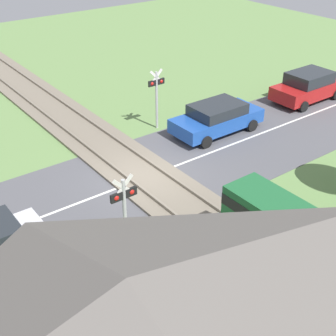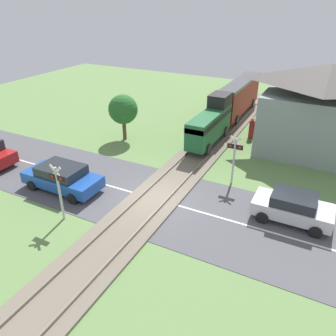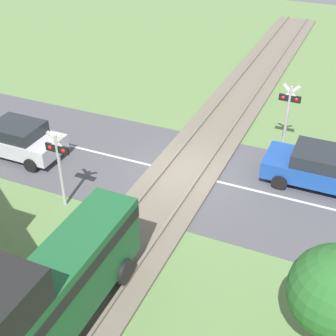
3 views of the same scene
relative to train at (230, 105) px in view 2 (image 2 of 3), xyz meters
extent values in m
plane|color=#66894C|center=(0.00, -12.67, -1.87)|extent=(60.00, 60.00, 0.00)
cube|color=#515156|center=(0.00, -12.67, -1.86)|extent=(48.00, 6.40, 0.02)
cube|color=silver|center=(0.00, -12.67, -1.85)|extent=(48.00, 0.12, 0.00)
cube|color=#756B5B|center=(0.00, -12.67, -1.81)|extent=(2.80, 48.00, 0.12)
cube|color=slate|center=(-0.72, -12.67, -1.69)|extent=(0.10, 48.00, 0.12)
cube|color=slate|center=(0.72, -12.67, -1.69)|extent=(0.10, 48.00, 0.12)
cube|color=#1E6033|center=(0.00, -4.62, -0.30)|extent=(1.35, 5.77, 1.90)
cube|color=black|center=(0.00, -4.62, 0.22)|extent=(1.37, 5.77, 0.36)
cube|color=black|center=(0.00, -2.65, 1.10)|extent=(1.35, 1.85, 0.90)
cylinder|color=black|center=(-0.72, -6.46, -1.25)|extent=(0.14, 0.76, 0.76)
cylinder|color=black|center=(0.72, -6.46, -1.25)|extent=(0.14, 0.76, 0.76)
cylinder|color=black|center=(-0.72, -2.77, -1.25)|extent=(0.14, 0.76, 0.76)
cylinder|color=black|center=(0.72, -2.77, -1.25)|extent=(0.14, 0.76, 0.76)
cube|color=maroon|center=(0.00, 2.91, -0.05)|extent=(1.35, 8.47, 2.40)
cube|color=#47474C|center=(0.00, 2.91, 1.27)|extent=(1.41, 8.47, 0.24)
cylinder|color=black|center=(-0.72, 0.20, -1.25)|extent=(0.14, 0.76, 0.76)
cylinder|color=black|center=(0.72, 0.20, -1.25)|extent=(0.14, 0.76, 0.76)
cylinder|color=black|center=(-0.72, 5.61, -1.25)|extent=(0.14, 0.76, 0.76)
cylinder|color=black|center=(0.72, 5.61, -1.25)|extent=(0.14, 0.76, 0.76)
cube|color=#1E4CA8|center=(-5.19, -14.11, -1.24)|extent=(4.56, 1.90, 0.66)
cube|color=#23282D|center=(-5.19, -14.11, -0.66)|extent=(2.51, 1.75, 0.51)
cylinder|color=black|center=(-3.71, -13.17, -1.57)|extent=(0.60, 0.18, 0.60)
cylinder|color=black|center=(-3.71, -15.06, -1.57)|extent=(0.60, 0.18, 0.60)
cylinder|color=black|center=(-6.67, -13.17, -1.57)|extent=(0.60, 0.18, 0.60)
cylinder|color=black|center=(-6.67, -15.06, -1.57)|extent=(0.60, 0.18, 0.60)
cube|color=silver|center=(6.86, -11.23, -1.24)|extent=(3.72, 1.76, 0.67)
cube|color=#23282D|center=(6.86, -11.23, -0.65)|extent=(2.05, 1.62, 0.51)
cylinder|color=black|center=(5.65, -12.11, -1.57)|extent=(0.60, 0.18, 0.60)
cylinder|color=black|center=(5.65, -10.35, -1.57)|extent=(0.60, 0.18, 0.60)
cylinder|color=black|center=(8.07, -12.11, -1.57)|extent=(0.60, 0.18, 0.60)
cylinder|color=black|center=(8.07, -10.35, -1.57)|extent=(0.60, 0.18, 0.60)
cylinder|color=black|center=(-10.57, -13.18, -1.57)|extent=(0.60, 0.18, 0.60)
cylinder|color=#B7B7B7|center=(-3.18, -16.27, -0.43)|extent=(0.12, 0.12, 2.88)
cube|color=black|center=(-3.18, -16.27, 0.49)|extent=(0.90, 0.08, 0.28)
sphere|color=red|center=(-3.45, -16.27, 0.49)|extent=(0.18, 0.18, 0.18)
sphere|color=red|center=(-2.91, -16.27, 0.49)|extent=(0.18, 0.18, 0.18)
cube|color=silver|center=(-3.18, -16.27, 0.76)|extent=(0.72, 0.04, 0.72)
cube|color=silver|center=(-3.18, -16.27, 0.76)|extent=(0.72, 0.04, 0.72)
cylinder|color=#B7B7B7|center=(3.18, -9.08, -0.43)|extent=(0.12, 0.12, 2.88)
cube|color=black|center=(3.18, -9.08, 0.49)|extent=(0.90, 0.08, 0.28)
sphere|color=red|center=(3.45, -9.08, 0.49)|extent=(0.18, 0.18, 0.18)
sphere|color=red|center=(2.91, -9.08, 0.49)|extent=(0.18, 0.18, 0.18)
cube|color=silver|center=(3.18, -9.08, 0.76)|extent=(0.72, 0.04, 0.72)
cube|color=silver|center=(3.18, -9.08, 0.76)|extent=(0.72, 0.04, 0.72)
cube|color=gray|center=(7.00, -2.62, 0.19)|extent=(7.48, 4.69, 4.13)
pyramid|color=#5B5651|center=(7.00, -2.62, 3.61)|extent=(8.07, 5.07, 1.35)
cube|color=#472D1E|center=(3.24, -2.62, -0.82)|extent=(0.06, 1.10, 2.10)
cylinder|color=#B2282D|center=(2.38, -1.60, -1.18)|extent=(0.41, 0.41, 1.39)
sphere|color=beige|center=(2.38, -1.60, -0.36)|extent=(0.25, 0.25, 0.25)
cylinder|color=brown|center=(-6.21, -6.34, -1.15)|extent=(0.28, 0.28, 1.45)
sphere|color=#286628|center=(-6.21, -6.34, 0.51)|extent=(2.18, 2.18, 2.18)
camera|label=1|loc=(9.05, 0.93, 8.17)|focal=50.00mm
camera|label=2|loc=(7.48, -25.70, 7.98)|focal=35.00mm
camera|label=3|loc=(-5.69, 1.79, 8.54)|focal=50.00mm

